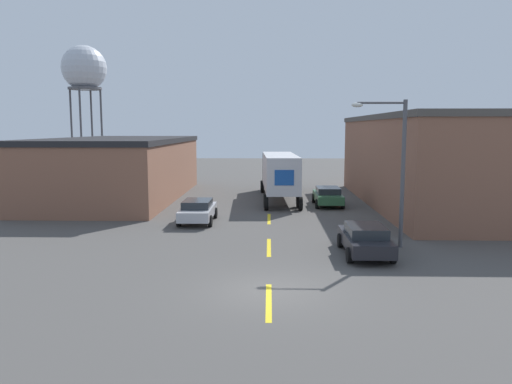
{
  "coord_description": "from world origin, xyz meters",
  "views": [
    {
      "loc": [
        0.0,
        -17.47,
        5.85
      ],
      "look_at": [
        -0.75,
        11.02,
        2.2
      ],
      "focal_mm": 35.0,
      "sensor_mm": 36.0,
      "label": 1
    }
  ],
  "objects_px": {
    "parked_car_right_near": "(365,239)",
    "parked_car_left_far": "(198,210)",
    "semi_truck": "(279,172)",
    "street_lamp": "(396,162)",
    "water_tower": "(84,69)",
    "parked_car_right_far": "(328,196)"
  },
  "relations": [
    {
      "from": "parked_car_right_far",
      "to": "water_tower",
      "type": "xyz_separation_m",
      "value": [
        -30.44,
        33.13,
        13.26
      ]
    },
    {
      "from": "water_tower",
      "to": "parked_car_right_far",
      "type": "bearing_deg",
      "value": -47.43
    },
    {
      "from": "water_tower",
      "to": "street_lamp",
      "type": "height_order",
      "value": "water_tower"
    },
    {
      "from": "street_lamp",
      "to": "water_tower",
      "type": "bearing_deg",
      "value": 124.69
    },
    {
      "from": "parked_car_left_far",
      "to": "semi_truck",
      "type": "bearing_deg",
      "value": 63.32
    },
    {
      "from": "parked_car_right_near",
      "to": "parked_car_left_far",
      "type": "bearing_deg",
      "value": 138.42
    },
    {
      "from": "semi_truck",
      "to": "parked_car_right_far",
      "type": "relative_size",
      "value": 2.84
    },
    {
      "from": "parked_car_right_near",
      "to": "parked_car_left_far",
      "type": "relative_size",
      "value": 1.0
    },
    {
      "from": "semi_truck",
      "to": "street_lamp",
      "type": "relative_size",
      "value": 1.83
    },
    {
      "from": "semi_truck",
      "to": "parked_car_right_near",
      "type": "bearing_deg",
      "value": -81.02
    },
    {
      "from": "parked_car_right_near",
      "to": "parked_car_right_far",
      "type": "relative_size",
      "value": 1.0
    },
    {
      "from": "parked_car_right_far",
      "to": "street_lamp",
      "type": "xyz_separation_m",
      "value": [
        1.7,
        -13.29,
        3.48
      ]
    },
    {
      "from": "semi_truck",
      "to": "street_lamp",
      "type": "height_order",
      "value": "street_lamp"
    },
    {
      "from": "parked_car_right_near",
      "to": "parked_car_right_far",
      "type": "xyz_separation_m",
      "value": [
        0.0,
        14.88,
        0.0
      ]
    },
    {
      "from": "parked_car_right_near",
      "to": "parked_car_right_far",
      "type": "distance_m",
      "value": 14.88
    },
    {
      "from": "parked_car_right_near",
      "to": "street_lamp",
      "type": "relative_size",
      "value": 0.65
    },
    {
      "from": "semi_truck",
      "to": "water_tower",
      "type": "xyz_separation_m",
      "value": [
        -26.76,
        29.66,
        11.75
      ]
    },
    {
      "from": "semi_truck",
      "to": "street_lamp",
      "type": "xyz_separation_m",
      "value": [
        5.37,
        -16.76,
        1.97
      ]
    },
    {
      "from": "semi_truck",
      "to": "street_lamp",
      "type": "distance_m",
      "value": 17.71
    },
    {
      "from": "water_tower",
      "to": "semi_truck",
      "type": "bearing_deg",
      "value": -47.95
    },
    {
      "from": "parked_car_right_far",
      "to": "semi_truck",
      "type": "bearing_deg",
      "value": 136.69
    },
    {
      "from": "semi_truck",
      "to": "street_lamp",
      "type": "bearing_deg",
      "value": -74.57
    }
  ]
}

